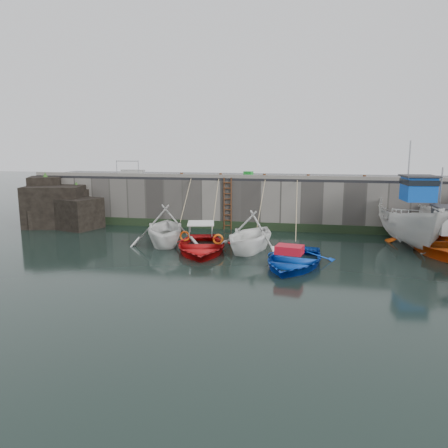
% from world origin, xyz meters
% --- Properties ---
extents(ground, '(120.00, 120.00, 0.00)m').
position_xyz_m(ground, '(0.00, 0.00, 0.00)').
color(ground, black).
rests_on(ground, ground).
extents(quay_back, '(30.00, 5.00, 3.00)m').
position_xyz_m(quay_back, '(0.00, 12.50, 1.50)').
color(quay_back, slate).
rests_on(quay_back, ground).
extents(road_back, '(30.00, 5.00, 0.16)m').
position_xyz_m(road_back, '(0.00, 12.50, 3.08)').
color(road_back, black).
rests_on(road_back, quay_back).
extents(kerb_back, '(30.00, 0.30, 0.20)m').
position_xyz_m(kerb_back, '(0.00, 10.15, 3.26)').
color(kerb_back, slate).
rests_on(kerb_back, road_back).
extents(algae_back, '(30.00, 0.08, 0.50)m').
position_xyz_m(algae_back, '(0.00, 9.96, 0.25)').
color(algae_back, black).
rests_on(algae_back, ground).
extents(rock_outcrop, '(5.85, 4.24, 3.41)m').
position_xyz_m(rock_outcrop, '(-12.92, 9.11, 1.26)').
color(rock_outcrop, black).
rests_on(rock_outcrop, ground).
extents(ladder, '(0.51, 0.08, 3.20)m').
position_xyz_m(ladder, '(-2.00, 9.91, 1.59)').
color(ladder, '#3F1E0F').
rests_on(ladder, ground).
extents(boat_near_white, '(5.00, 5.43, 2.39)m').
position_xyz_m(boat_near_white, '(-4.44, 5.23, 0.00)').
color(boat_near_white, silver).
rests_on(boat_near_white, ground).
extents(boat_near_white_rope, '(0.04, 3.45, 3.10)m').
position_xyz_m(boat_near_white_rope, '(-4.44, 8.87, 0.00)').
color(boat_near_white_rope, tan).
rests_on(boat_near_white_rope, ground).
extents(boat_near_blue, '(4.57, 5.64, 1.03)m').
position_xyz_m(boat_near_blue, '(-2.24, 4.15, 0.00)').
color(boat_near_blue, '#B60F11').
rests_on(boat_near_blue, ground).
extents(boat_near_blue_rope, '(0.04, 4.24, 3.10)m').
position_xyz_m(boat_near_blue_rope, '(-2.24, 8.33, 0.00)').
color(boat_near_blue_rope, tan).
rests_on(boat_near_blue_rope, ground).
extents(boat_near_blacktrim, '(4.81, 5.22, 2.29)m').
position_xyz_m(boat_near_blacktrim, '(0.14, 4.64, 0.00)').
color(boat_near_blacktrim, white).
rests_on(boat_near_blacktrim, ground).
extents(boat_near_blacktrim_rope, '(0.04, 3.87, 3.10)m').
position_xyz_m(boat_near_blacktrim_rope, '(0.14, 8.57, 0.00)').
color(boat_near_blacktrim_rope, tan).
rests_on(boat_near_blacktrim_rope, ground).
extents(boat_near_navy, '(4.25, 5.35, 1.00)m').
position_xyz_m(boat_near_navy, '(2.34, 2.49, 0.00)').
color(boat_near_navy, '#0C40BB').
rests_on(boat_near_navy, ground).
extents(boat_near_navy_rope, '(0.04, 5.65, 3.10)m').
position_xyz_m(boat_near_navy_rope, '(2.34, 7.49, 0.00)').
color(boat_near_navy_rope, tan).
rests_on(boat_near_navy_rope, ground).
extents(boat_far_white, '(3.30, 7.29, 5.73)m').
position_xyz_m(boat_far_white, '(8.21, 7.70, 1.15)').
color(boat_far_white, silver).
rests_on(boat_far_white, ground).
extents(boat_far_orange, '(5.31, 7.10, 4.40)m').
position_xyz_m(boat_far_orange, '(9.50, 6.28, 0.45)').
color(boat_far_orange, '#E94E0C').
rests_on(boat_far_orange, ground).
extents(fish_crate, '(0.64, 0.57, 0.29)m').
position_xyz_m(fish_crate, '(-1.06, 12.24, 3.30)').
color(fish_crate, '#1B952A').
rests_on(fish_crate, road_back).
extents(railing, '(1.60, 1.05, 1.00)m').
position_xyz_m(railing, '(-8.75, 11.25, 3.36)').
color(railing, '#A5A8AD').
rests_on(railing, road_back).
extents(bollard_a, '(0.18, 0.18, 0.28)m').
position_xyz_m(bollard_a, '(-5.00, 10.25, 3.30)').
color(bollard_a, '#3F1E0F').
rests_on(bollard_a, road_back).
extents(bollard_b, '(0.18, 0.18, 0.28)m').
position_xyz_m(bollard_b, '(-2.50, 10.25, 3.30)').
color(bollard_b, '#3F1E0F').
rests_on(bollard_b, road_back).
extents(bollard_c, '(0.18, 0.18, 0.28)m').
position_xyz_m(bollard_c, '(0.20, 10.25, 3.30)').
color(bollard_c, '#3F1E0F').
rests_on(bollard_c, road_back).
extents(bollard_d, '(0.18, 0.18, 0.28)m').
position_xyz_m(bollard_d, '(2.80, 10.25, 3.30)').
color(bollard_d, '#3F1E0F').
rests_on(bollard_d, road_back).
extents(bollard_e, '(0.18, 0.18, 0.28)m').
position_xyz_m(bollard_e, '(6.00, 10.25, 3.30)').
color(bollard_e, '#3F1E0F').
rests_on(bollard_e, road_back).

